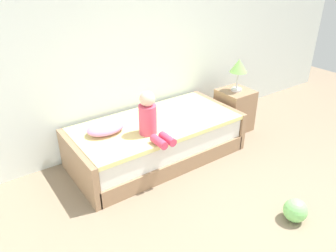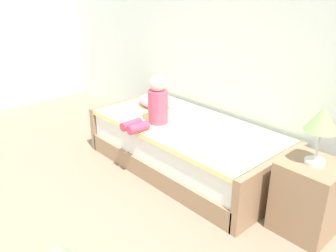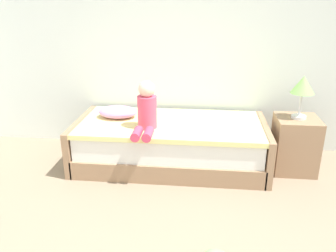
% 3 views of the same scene
% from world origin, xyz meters
% --- Properties ---
extents(wall_rear, '(7.20, 0.10, 2.90)m').
position_xyz_m(wall_rear, '(0.00, 2.60, 1.45)').
color(wall_rear, silver).
rests_on(wall_rear, ground).
extents(bed, '(2.11, 1.00, 0.50)m').
position_xyz_m(bed, '(-0.46, 2.00, 0.25)').
color(bed, '#997556').
rests_on(bed, ground).
extents(nightstand, '(0.44, 0.44, 0.60)m').
position_xyz_m(nightstand, '(0.89, 2.00, 0.30)').
color(nightstand, '#997556').
rests_on(nightstand, ground).
extents(table_lamp, '(0.24, 0.24, 0.45)m').
position_xyz_m(table_lamp, '(0.89, 2.00, 0.94)').
color(table_lamp, silver).
rests_on(table_lamp, nightstand).
extents(child_figure, '(0.20, 0.51, 0.50)m').
position_xyz_m(child_figure, '(-0.69, 1.77, 0.70)').
color(child_figure, '#E04C6B').
rests_on(child_figure, bed).
extents(pillow, '(0.44, 0.30, 0.13)m').
position_xyz_m(pillow, '(-1.07, 2.10, 0.56)').
color(pillow, '#EA8CC6').
rests_on(pillow, bed).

